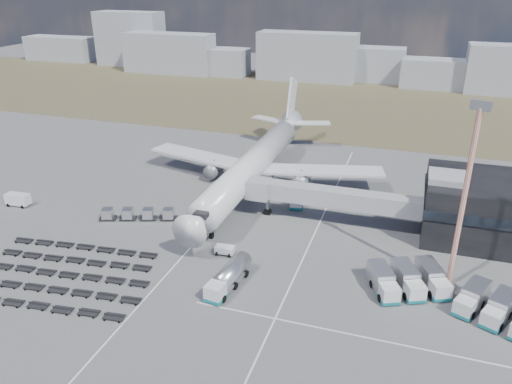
% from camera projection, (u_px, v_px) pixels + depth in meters
% --- Properties ---
extents(ground, '(420.00, 420.00, 0.00)m').
position_uv_depth(ground, '(188.00, 266.00, 75.38)').
color(ground, '#565659').
rests_on(ground, ground).
extents(grass_strip, '(420.00, 90.00, 0.01)m').
position_uv_depth(grass_strip, '(327.00, 102.00, 170.94)').
color(grass_strip, brown).
rests_on(grass_strip, ground).
extents(lane_markings, '(47.12, 110.00, 0.01)m').
position_uv_depth(lane_markings, '(256.00, 266.00, 75.18)').
color(lane_markings, silver).
rests_on(lane_markings, ground).
extents(jet_bridge, '(30.30, 3.80, 7.05)m').
position_uv_depth(jet_bridge, '(321.00, 196.00, 86.52)').
color(jet_bridge, '#939399').
rests_on(jet_bridge, ground).
extents(airliner, '(51.59, 64.53, 17.62)m').
position_uv_depth(airliner, '(256.00, 162.00, 101.37)').
color(airliner, silver).
rests_on(airliner, ground).
extents(skyline, '(307.21, 25.57, 24.27)m').
position_uv_depth(skyline, '(347.00, 60.00, 199.84)').
color(skyline, '#9498A1').
rests_on(skyline, ground).
extents(fuel_tanker, '(3.71, 10.10, 3.19)m').
position_uv_depth(fuel_tanker, '(228.00, 277.00, 69.72)').
color(fuel_tanker, silver).
rests_on(fuel_tanker, ground).
extents(pushback_tug, '(3.04, 1.79, 1.37)m').
position_uv_depth(pushback_tug, '(225.00, 250.00, 78.20)').
color(pushback_tug, silver).
rests_on(pushback_tug, ground).
extents(utility_van, '(4.59, 2.32, 2.37)m').
position_uv_depth(utility_van, '(18.00, 200.00, 94.35)').
color(utility_van, silver).
rests_on(utility_van, ground).
extents(catering_truck, '(3.42, 6.18, 2.68)m').
position_uv_depth(catering_truck, '(297.00, 198.00, 94.57)').
color(catering_truck, silver).
rests_on(catering_truck, ground).
extents(service_trucks_near, '(11.81, 10.67, 2.93)m').
position_uv_depth(service_trucks_near, '(408.00, 280.00, 69.08)').
color(service_trucks_near, silver).
rests_on(service_trucks_near, ground).
extents(uld_row, '(13.67, 6.06, 1.91)m').
position_uv_depth(uld_row, '(138.00, 214.00, 88.93)').
color(uld_row, black).
rests_on(uld_row, ground).
extents(baggage_dollies, '(29.99, 19.59, 0.66)m').
position_uv_depth(baggage_dollies, '(57.00, 274.00, 72.76)').
color(baggage_dollies, black).
rests_on(baggage_dollies, ground).
extents(floodlight_mast, '(2.52, 2.05, 26.52)m').
position_uv_depth(floodlight_mast, '(464.00, 200.00, 65.28)').
color(floodlight_mast, '#CB4520').
rests_on(floodlight_mast, ground).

